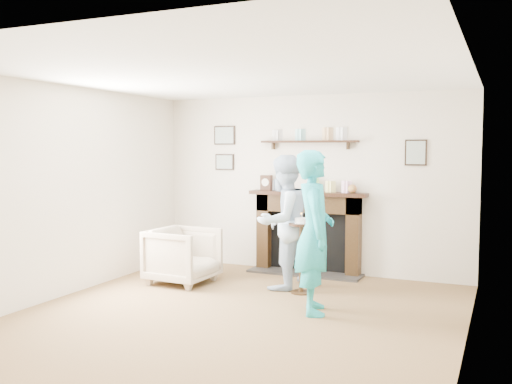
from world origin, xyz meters
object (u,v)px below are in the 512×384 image
(armchair, at_px, (183,283))
(woman, at_px, (314,312))
(pedestal_table, at_px, (301,244))
(man, at_px, (283,288))

(armchair, bearing_deg, woman, -103.22)
(pedestal_table, bearing_deg, man, 154.37)
(man, height_order, pedestal_table, pedestal_table)
(armchair, relative_size, man, 0.47)
(armchair, distance_m, woman, 2.06)
(armchair, xyz_separation_m, woman, (1.98, -0.58, 0.00))
(armchair, distance_m, man, 1.32)
(woman, relative_size, pedestal_table, 1.77)
(woman, bearing_deg, armchair, 51.32)
(woman, distance_m, pedestal_table, 1.01)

